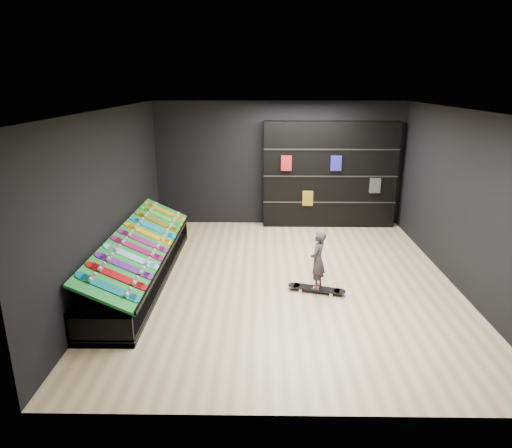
{
  "coord_description": "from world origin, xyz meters",
  "views": [
    {
      "loc": [
        -0.39,
        -7.56,
        3.44
      ],
      "look_at": [
        -0.5,
        0.2,
        1.0
      ],
      "focal_mm": 32.0,
      "sensor_mm": 36.0,
      "label": 1
    }
  ],
  "objects_px": {
    "floor_skateboard": "(316,290)",
    "child": "(317,271)",
    "back_shelving": "(330,175)",
    "display_rack": "(142,267)"
  },
  "relations": [
    {
      "from": "floor_skateboard",
      "to": "child",
      "type": "relative_size",
      "value": 1.62
    },
    {
      "from": "display_rack",
      "to": "back_shelving",
      "type": "relative_size",
      "value": 1.41
    },
    {
      "from": "back_shelving",
      "to": "child",
      "type": "relative_size",
      "value": 5.28
    },
    {
      "from": "child",
      "to": "floor_skateboard",
      "type": "bearing_deg",
      "value": -66.04
    },
    {
      "from": "back_shelving",
      "to": "floor_skateboard",
      "type": "distance_m",
      "value": 4.07
    },
    {
      "from": "display_rack",
      "to": "floor_skateboard",
      "type": "height_order",
      "value": "display_rack"
    },
    {
      "from": "back_shelving",
      "to": "child",
      "type": "height_order",
      "value": "back_shelving"
    },
    {
      "from": "back_shelving",
      "to": "floor_skateboard",
      "type": "xyz_separation_m",
      "value": [
        -0.69,
        -3.81,
        -1.23
      ]
    },
    {
      "from": "back_shelving",
      "to": "floor_skateboard",
      "type": "relative_size",
      "value": 3.25
    },
    {
      "from": "floor_skateboard",
      "to": "child",
      "type": "distance_m",
      "value": 0.35
    }
  ]
}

